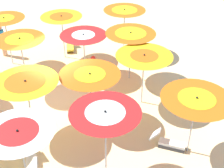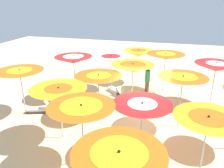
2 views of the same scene
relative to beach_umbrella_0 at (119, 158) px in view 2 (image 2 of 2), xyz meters
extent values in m
cube|color=beige|center=(5.47, 0.32, -2.20)|extent=(40.20, 40.20, 0.04)
cone|color=orange|center=(0.00, 0.00, -0.01)|extent=(2.13, 2.13, 0.34)
cone|color=yellow|center=(0.00, 0.00, 0.06)|extent=(1.28, 1.28, 0.21)
sphere|color=black|center=(0.00, 0.00, 0.19)|extent=(0.07, 0.07, 0.07)
cylinder|color=#B2B2B7|center=(2.36, -2.09, -1.13)|extent=(0.05, 0.05, 2.08)
cone|color=yellow|center=(2.36, -2.09, -0.09)|extent=(2.04, 2.04, 0.32)
cone|color=orange|center=(2.36, -2.09, -0.02)|extent=(1.15, 1.15, 0.18)
sphere|color=black|center=(2.36, -2.09, 0.10)|extent=(0.07, 0.07, 0.07)
cylinder|color=#B2B2B7|center=(1.98, 1.73, -1.15)|extent=(0.05, 0.05, 2.06)
cone|color=orange|center=(1.98, 1.73, -0.12)|extent=(2.20, 2.20, 0.43)
cone|color=yellow|center=(1.98, 1.73, -0.03)|extent=(1.36, 1.36, 0.27)
sphere|color=black|center=(1.98, 1.73, 0.13)|extent=(0.07, 0.07, 0.07)
cylinder|color=#B2B2B7|center=(3.05, -0.06, -1.22)|extent=(0.05, 0.05, 1.92)
cone|color=red|center=(3.05, -0.06, -0.25)|extent=(2.09, 2.09, 0.33)
cone|color=white|center=(3.05, -0.06, -0.16)|extent=(1.03, 1.03, 0.16)
sphere|color=black|center=(3.05, -0.06, -0.06)|extent=(0.07, 0.07, 0.07)
cylinder|color=#B2B2B7|center=(5.42, -1.40, -1.06)|extent=(0.05, 0.05, 2.23)
cone|color=orange|center=(5.42, -1.40, 0.05)|extent=(2.06, 2.06, 0.35)
cone|color=yellow|center=(5.42, -1.40, 0.14)|extent=(1.15, 1.15, 0.20)
sphere|color=black|center=(5.42, -1.40, 0.26)|extent=(0.07, 0.07, 0.07)
cylinder|color=#B2B2B7|center=(8.30, -3.10, -1.13)|extent=(0.05, 0.05, 2.10)
cone|color=red|center=(8.30, -3.10, -0.08)|extent=(2.19, 2.19, 0.42)
cone|color=white|center=(8.30, -3.10, 0.04)|extent=(1.06, 1.06, 0.20)
sphere|color=black|center=(8.30, -3.10, 0.16)|extent=(0.07, 0.07, 0.07)
cylinder|color=#B2B2B7|center=(3.24, 3.22, -1.17)|extent=(0.05, 0.05, 2.02)
cone|color=yellow|center=(3.24, 3.22, -0.16)|extent=(2.21, 2.21, 0.40)
cone|color=orange|center=(3.24, 3.22, -0.05)|extent=(1.10, 1.10, 0.20)
sphere|color=black|center=(3.24, 3.22, 0.07)|extent=(0.07, 0.07, 0.07)
cylinder|color=#B2B2B7|center=(5.39, 2.33, -1.22)|extent=(0.05, 0.05, 1.91)
cone|color=orange|center=(5.39, 2.33, -0.26)|extent=(2.21, 2.21, 0.41)
cone|color=yellow|center=(5.39, 2.33, -0.16)|extent=(1.12, 1.12, 0.21)
sphere|color=black|center=(5.39, 2.33, -0.03)|extent=(0.07, 0.07, 0.07)
cylinder|color=#B2B2B7|center=(7.20, 1.06, -1.16)|extent=(0.05, 0.05, 2.03)
cone|color=yellow|center=(7.20, 1.06, -0.14)|extent=(2.23, 2.23, 0.44)
cone|color=orange|center=(7.20, 1.06, -0.05)|extent=(1.38, 1.38, 0.27)
sphere|color=black|center=(7.20, 1.06, 0.10)|extent=(0.07, 0.07, 0.07)
cylinder|color=#B2B2B7|center=(9.36, -0.47, -1.06)|extent=(0.05, 0.05, 2.24)
cone|color=orange|center=(9.36, -0.47, 0.06)|extent=(2.26, 2.26, 0.34)
cone|color=yellow|center=(9.36, -0.47, 0.15)|extent=(1.13, 1.13, 0.17)
sphere|color=black|center=(9.36, -0.47, 0.26)|extent=(0.07, 0.07, 0.07)
cylinder|color=#B2B2B7|center=(4.65, 6.00, -1.12)|extent=(0.05, 0.05, 2.11)
cone|color=orange|center=(4.65, 6.00, -0.07)|extent=(2.24, 2.24, 0.31)
cone|color=yellow|center=(4.65, 6.00, 0.01)|extent=(1.16, 1.16, 0.16)
sphere|color=black|center=(4.65, 6.00, 0.12)|extent=(0.07, 0.07, 0.07)
cylinder|color=#B2B2B7|center=(7.07, 4.34, -1.04)|extent=(0.05, 0.05, 2.27)
cone|color=red|center=(7.07, 4.34, 0.09)|extent=(2.06, 2.06, 0.40)
cone|color=white|center=(7.07, 4.34, 0.19)|extent=(1.14, 1.14, 0.22)
sphere|color=black|center=(7.07, 4.34, 0.32)|extent=(0.07, 0.07, 0.07)
cylinder|color=#B2B2B7|center=(8.86, 2.72, -1.17)|extent=(0.05, 0.05, 2.01)
cone|color=white|center=(8.86, 2.72, -0.17)|extent=(2.07, 2.07, 0.33)
cone|color=red|center=(8.86, 2.72, -0.10)|extent=(1.18, 1.18, 0.19)
sphere|color=black|center=(8.86, 2.72, 0.02)|extent=(0.07, 0.07, 0.07)
cylinder|color=#B2B2B7|center=(10.63, 1.34, -1.17)|extent=(0.05, 0.05, 2.01)
cone|color=yellow|center=(10.63, 1.34, -0.16)|extent=(1.95, 1.95, 0.45)
cone|color=orange|center=(10.63, 1.34, -0.05)|extent=(1.05, 1.05, 0.24)
sphere|color=black|center=(10.63, 1.34, 0.09)|extent=(0.07, 0.07, 0.07)
cube|color=#333338|center=(4.69, 5.46, -2.11)|extent=(0.32, 0.88, 0.14)
cube|color=#333338|center=(4.97, 5.55, -2.11)|extent=(0.32, 0.88, 0.14)
cube|color=white|center=(4.83, 5.50, -1.99)|extent=(0.57, 0.96, 0.10)
cube|color=white|center=(5.02, 4.91, -1.72)|extent=(0.40, 0.44, 0.46)
cube|color=#333338|center=(7.41, 0.28, -2.11)|extent=(0.45, 0.82, 0.14)
cube|color=#333338|center=(7.69, 0.42, -2.11)|extent=(0.45, 0.82, 0.14)
cube|color=orange|center=(7.55, 0.35, -1.99)|extent=(0.70, 0.95, 0.10)
cube|color=orange|center=(7.86, -0.24, -1.78)|extent=(0.49, 0.55, 0.35)
cube|color=silver|center=(8.33, 2.52, -2.11)|extent=(0.65, 0.74, 0.14)
cube|color=silver|center=(8.60, 2.29, -2.11)|extent=(0.65, 0.74, 0.14)
cube|color=white|center=(8.46, 2.40, -1.99)|extent=(0.89, 0.95, 0.10)
cube|color=white|center=(8.03, 1.90, -1.79)|extent=(0.53, 0.53, 0.33)
cylinder|color=brown|center=(8.73, 0.43, -1.78)|extent=(0.24, 0.24, 0.80)
cylinder|color=green|center=(8.73, 0.43, -1.03)|extent=(0.30, 0.30, 0.70)
sphere|color=brown|center=(8.73, 0.43, -0.58)|extent=(0.22, 0.22, 0.22)
camera|label=1|loc=(12.32, 8.57, 5.75)|focal=50.00mm
camera|label=2|loc=(-3.93, -0.94, 3.31)|focal=36.17mm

